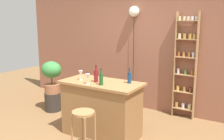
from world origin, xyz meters
name	(u,v)px	position (x,y,z in m)	size (l,w,h in m)	color
back_wall	(144,44)	(0.00, 1.95, 1.40)	(6.40, 0.10, 2.80)	#8C5642
kitchen_counter	(102,109)	(0.00, 0.30, 0.46)	(1.33, 0.66, 0.92)	olive
bar_stool	(83,124)	(0.18, -0.41, 0.49)	(0.31, 0.31, 0.67)	#997047
spice_shelf	(185,65)	(0.93, 1.82, 1.06)	(0.42, 0.12, 2.06)	#A87F51
plant_stool	(53,102)	(-1.54, 0.72, 0.20)	(0.34, 0.34, 0.39)	#2D2823
potted_plant	(52,74)	(-1.54, 0.72, 0.79)	(0.43, 0.39, 0.67)	#935B3D
bottle_spirits_clear	(129,78)	(0.43, 0.46, 1.01)	(0.06, 0.06, 0.24)	navy
bottle_vinegar	(101,79)	(0.12, 0.13, 1.02)	(0.06, 0.06, 0.26)	#194C23
bottle_wine_red	(96,76)	(-0.06, 0.24, 1.02)	(0.07, 0.07, 0.28)	maroon
wine_glass_left	(88,77)	(-0.10, 0.07, 1.04)	(0.07, 0.07, 0.16)	silver
wine_glass_center	(81,73)	(-0.36, 0.22, 1.04)	(0.07, 0.07, 0.16)	silver
pendant_globe_light	(134,13)	(-0.20, 1.84, 2.05)	(0.22, 0.22, 2.19)	black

